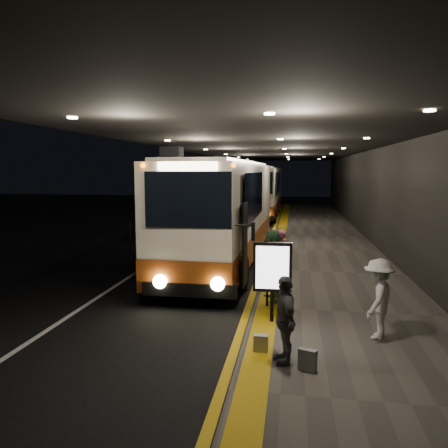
% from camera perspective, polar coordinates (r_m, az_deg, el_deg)
% --- Properties ---
extents(ground, '(90.00, 90.00, 0.00)m').
position_cam_1_polar(ground, '(14.26, -5.15, -7.00)').
color(ground, black).
extents(lane_line_white, '(0.12, 50.00, 0.01)m').
position_cam_1_polar(lane_line_white, '(19.44, -6.70, -3.23)').
color(lane_line_white, silver).
rests_on(lane_line_white, ground).
extents(kerb_stripe_yellow, '(0.18, 50.00, 0.01)m').
position_cam_1_polar(kerb_stripe_yellow, '(18.76, 5.62, -3.59)').
color(kerb_stripe_yellow, gold).
rests_on(kerb_stripe_yellow, ground).
extents(sidewalk, '(4.50, 50.00, 0.15)m').
position_cam_1_polar(sidewalk, '(18.77, 12.97, -3.51)').
color(sidewalk, '#514C44').
rests_on(sidewalk, ground).
extents(tactile_strip, '(0.50, 50.00, 0.01)m').
position_cam_1_polar(tactile_strip, '(18.71, 7.15, -3.16)').
color(tactile_strip, gold).
rests_on(tactile_strip, sidewalk).
extents(terminal_wall, '(0.10, 50.00, 6.00)m').
position_cam_1_polar(terminal_wall, '(18.77, 20.11, 5.23)').
color(terminal_wall, black).
rests_on(terminal_wall, ground).
extents(support_columns, '(0.80, 24.80, 4.40)m').
position_cam_1_polar(support_columns, '(18.14, -6.74, 3.03)').
color(support_columns, black).
rests_on(support_columns, ground).
extents(canopy, '(9.00, 50.00, 0.40)m').
position_cam_1_polar(canopy, '(18.47, 6.26, 10.56)').
color(canopy, black).
rests_on(canopy, support_columns).
extents(coach_main, '(2.71, 11.82, 3.66)m').
position_cam_1_polar(coach_main, '(16.20, 0.15, 1.04)').
color(coach_main, beige).
rests_on(coach_main, ground).
extents(coach_second, '(2.54, 11.44, 3.59)m').
position_cam_1_polar(coach_second, '(32.38, 4.99, 3.94)').
color(coach_second, beige).
rests_on(coach_second, ground).
extents(passenger_boarding, '(0.37, 0.56, 1.52)m').
position_cam_1_polar(passenger_boarding, '(13.31, 7.66, -4.02)').
color(passenger_boarding, '#A94F6F').
rests_on(passenger_boarding, sidewalk).
extents(passenger_waiting_green, '(0.82, 1.02, 1.82)m').
position_cam_1_polar(passenger_waiting_green, '(11.01, 6.32, -5.54)').
color(passenger_waiting_green, '#3C6C41').
rests_on(passenger_waiting_green, sidewalk).
extents(passenger_waiting_white, '(0.87, 1.13, 1.59)m').
position_cam_1_polar(passenger_waiting_white, '(9.20, 19.50, -9.18)').
color(passenger_waiting_white, beige).
rests_on(passenger_waiting_white, sidewalk).
extents(passenger_waiting_grey, '(0.67, 0.98, 1.52)m').
position_cam_1_polar(passenger_waiting_grey, '(7.72, 7.93, -12.23)').
color(passenger_waiting_grey, '#504F55').
rests_on(passenger_waiting_grey, sidewalk).
extents(bag_polka, '(0.33, 0.23, 0.36)m').
position_cam_1_polar(bag_polka, '(7.68, 10.84, -17.03)').
color(bag_polka, black).
rests_on(bag_polka, sidewalk).
extents(bag_plain, '(0.26, 0.16, 0.32)m').
position_cam_1_polar(bag_plain, '(8.28, 4.82, -15.29)').
color(bag_plain, '#B3B1A8').
rests_on(bag_plain, sidewalk).
extents(info_sign, '(0.84, 0.16, 1.76)m').
position_cam_1_polar(info_sign, '(9.53, 6.34, -5.83)').
color(info_sign, black).
rests_on(info_sign, sidewalk).
extents(stanchion_post, '(0.05, 0.05, 1.07)m').
position_cam_1_polar(stanchion_post, '(10.73, 5.66, -7.94)').
color(stanchion_post, black).
rests_on(stanchion_post, sidewalk).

